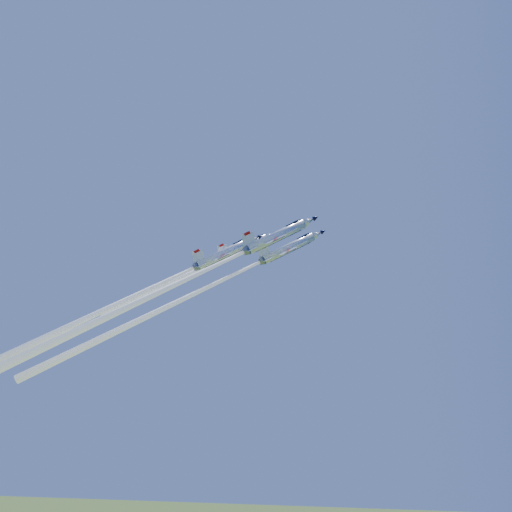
% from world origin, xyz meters
% --- Properties ---
extents(jet_lead, '(46.42, 25.96, 47.11)m').
position_xyz_m(jet_lead, '(-14.11, -1.53, 81.76)').
color(jet_lead, white).
extents(jet_left, '(30.04, 16.48, 27.15)m').
position_xyz_m(jet_left, '(-14.20, 4.12, 88.90)').
color(jet_left, white).
extents(jet_right, '(45.88, 25.60, 45.63)m').
position_xyz_m(jet_right, '(-13.89, -11.96, 81.56)').
color(jet_right, white).
extents(jet_slot, '(42.32, 23.56, 41.15)m').
position_xyz_m(jet_slot, '(-23.97, -6.39, 81.32)').
color(jet_slot, white).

